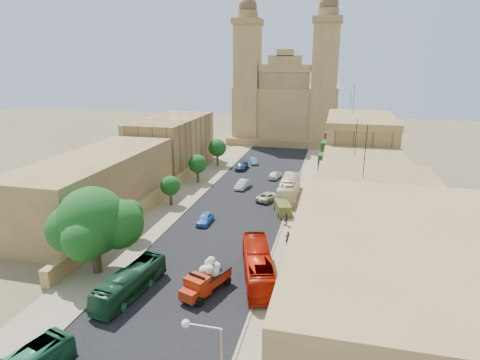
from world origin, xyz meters
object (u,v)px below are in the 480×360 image
at_px(street_tree_a, 130,213).
at_px(bus_green_north, 130,283).
at_px(street_tree_b, 170,186).
at_px(bus_red_east, 258,265).
at_px(car_white_b, 275,175).
at_px(church, 287,105).
at_px(street_tree_c, 198,164).
at_px(red_truck, 206,278).
at_px(olive_pickup, 283,208).
at_px(car_blue_b, 254,161).
at_px(pedestrian_a, 288,238).
at_px(bus_cream_east, 289,188).
at_px(car_dkblue, 242,166).
at_px(pedestrian_c, 286,219).
at_px(ficus_tree, 93,223).
at_px(car_white_a, 243,184).
at_px(car_blue_a, 205,219).
at_px(car_cream, 268,196).
at_px(street_tree_d, 217,148).

height_order(street_tree_a, bus_green_north, street_tree_a).
relative_size(street_tree_a, street_tree_b, 1.09).
distance_m(bus_red_east, car_white_b, 35.31).
xyz_separation_m(church, street_tree_c, (-10.00, -42.61, -6.19)).
relative_size(church, red_truck, 6.23).
xyz_separation_m(olive_pickup, car_blue_b, (-9.68, 26.89, -0.21)).
xyz_separation_m(street_tree_b, pedestrian_a, (18.44, -9.48, -2.11)).
xyz_separation_m(street_tree_b, bus_red_east, (16.50, -17.55, -1.50)).
relative_size(bus_cream_east, car_dkblue, 2.34).
bearing_deg(pedestrian_a, church, -105.14).
distance_m(street_tree_a, car_blue_b, 39.95).
height_order(street_tree_a, street_tree_c, street_tree_c).
bearing_deg(pedestrian_a, pedestrian_c, -103.43).
relative_size(street_tree_a, car_white_b, 1.24).
height_order(olive_pickup, car_blue_b, olive_pickup).
relative_size(olive_pickup, bus_cream_east, 0.40).
relative_size(street_tree_c, pedestrian_c, 2.74).
bearing_deg(street_tree_c, olive_pickup, -35.15).
relative_size(ficus_tree, car_white_a, 2.08).
distance_m(car_blue_a, car_blue_b, 32.71).
distance_m(street_tree_a, bus_red_east, 17.50).
xyz_separation_m(car_white_a, pedestrian_a, (10.01, -19.92, 0.17)).
distance_m(bus_green_north, bus_cream_east, 32.61).
height_order(car_blue_a, car_white_b, car_white_b).
distance_m(car_white_a, car_dkblue, 12.16).
xyz_separation_m(car_white_b, car_blue_b, (-5.95, 9.72, -0.06)).
height_order(street_tree_c, car_blue_b, street_tree_c).
xyz_separation_m(olive_pickup, bus_cream_east, (0.00, 7.41, 0.73)).
height_order(bus_green_north, car_blue_a, bus_green_north).
xyz_separation_m(car_blue_a, car_white_b, (5.72, 22.99, 0.01)).
xyz_separation_m(ficus_tree, car_cream, (12.99, 25.40, -4.63)).
xyz_separation_m(bus_cream_east, car_blue_b, (-9.68, 19.48, -0.94)).
bearing_deg(street_tree_a, car_dkblue, 80.89).
bearing_deg(pedestrian_c, street_tree_d, -145.55).
distance_m(church, street_tree_b, 55.90).
relative_size(olive_pickup, car_cream, 0.95).
height_order(street_tree_b, car_blue_b, street_tree_b).
distance_m(bus_cream_east, car_cream, 3.89).
xyz_separation_m(olive_pickup, bus_green_north, (-10.71, -23.38, 0.43)).
bearing_deg(pedestrian_c, street_tree_c, -129.74).
bearing_deg(car_dkblue, ficus_tree, -96.05).
distance_m(red_truck, car_white_a, 31.65).
relative_size(ficus_tree, car_cream, 1.93).
xyz_separation_m(church, car_blue_b, (-3.18, -27.34, -8.91)).
relative_size(street_tree_c, car_white_a, 1.16).
bearing_deg(red_truck, car_white_a, 97.08).
height_order(street_tree_d, pedestrian_c, street_tree_d).
bearing_deg(street_tree_c, pedestrian_a, -49.36).
height_order(street_tree_a, olive_pickup, street_tree_a).
xyz_separation_m(street_tree_d, car_white_a, (8.42, -13.56, -2.98)).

